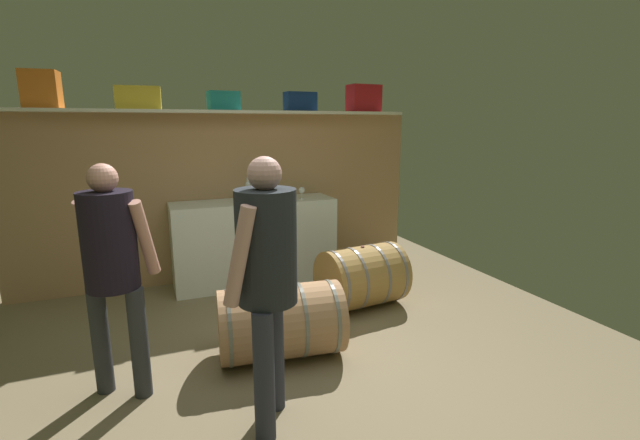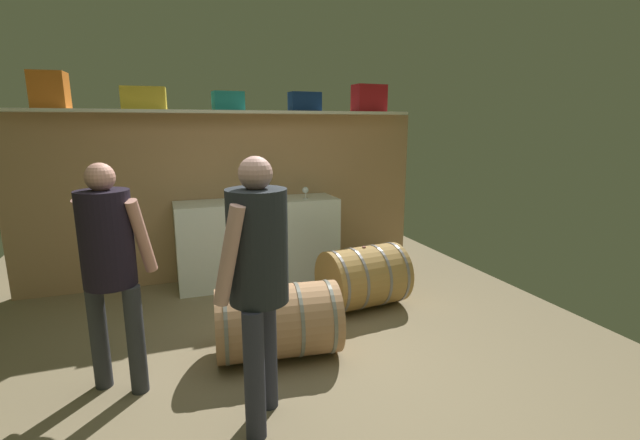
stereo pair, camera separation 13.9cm
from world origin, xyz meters
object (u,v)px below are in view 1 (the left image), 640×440
object	(u,v)px
toolcase_orange	(41,89)
toolcase_red	(364,98)
toolcase_teal	(224,101)
wine_bottle_clear	(248,192)
toolcase_yellow	(139,98)
toolcase_navy	(300,102)
wine_barrel_far	(362,276)
work_cabinet	(255,242)
winemaker_pouring	(112,258)
wine_bottle_green	(262,187)
visitor_tasting	(266,267)
wine_glass	(302,191)
tasting_cup	(281,283)
wine_barrel_near	(281,322)

from	to	relation	value
toolcase_orange	toolcase_red	distance (m)	3.40
toolcase_teal	wine_bottle_clear	world-z (taller)	toolcase_teal
toolcase_orange	toolcase_yellow	bearing A→B (deg)	3.31
toolcase_navy	wine_barrel_far	size ratio (longest dim) A/B	0.42
toolcase_teal	work_cabinet	size ratio (longest dim) A/B	0.18
toolcase_yellow	toolcase_navy	xyz separation A→B (m)	(1.74, 0.00, -0.01)
wine_bottle_clear	winemaker_pouring	world-z (taller)	winemaker_pouring
toolcase_orange	toolcase_yellow	size ratio (longest dim) A/B	0.81
wine_bottle_green	winemaker_pouring	bearing A→B (deg)	-129.37
toolcase_orange	wine_barrel_far	bearing A→B (deg)	-20.98
work_cabinet	visitor_tasting	distance (m)	2.56
toolcase_orange	work_cabinet	size ratio (longest dim) A/B	0.19
work_cabinet	toolcase_red	bearing A→B (deg)	6.93
wine_bottle_clear	wine_glass	world-z (taller)	wine_bottle_clear
wine_glass	tasting_cup	world-z (taller)	wine_glass
wine_barrel_near	toolcase_red	bearing A→B (deg)	55.49
toolcase_orange	work_cabinet	bearing A→B (deg)	-1.85
toolcase_teal	work_cabinet	bearing A→B (deg)	-39.05
toolcase_navy	tasting_cup	world-z (taller)	toolcase_navy
work_cabinet	winemaker_pouring	distance (m)	2.29
wine_bottle_green	work_cabinet	bearing A→B (deg)	177.74
toolcase_yellow	wine_barrel_far	world-z (taller)	toolcase_yellow
toolcase_orange	wine_bottle_clear	bearing A→B (deg)	-7.66
toolcase_orange	toolcase_teal	world-z (taller)	toolcase_orange
toolcase_yellow	visitor_tasting	size ratio (longest dim) A/B	0.26
toolcase_red	toolcase_navy	bearing A→B (deg)	176.74
toolcase_yellow	wine_barrel_near	bearing A→B (deg)	-61.16
wine_bottle_green	wine_glass	distance (m)	0.45
toolcase_orange	toolcase_navy	world-z (taller)	toolcase_orange
toolcase_yellow	wine_bottle_green	size ratio (longest dim) A/B	1.27
wine_bottle_clear	winemaker_pouring	bearing A→B (deg)	-128.12
tasting_cup	visitor_tasting	distance (m)	0.88
winemaker_pouring	visitor_tasting	world-z (taller)	visitor_tasting
toolcase_yellow	toolcase_orange	bearing A→B (deg)	-176.18
wine_bottle_green	toolcase_navy	bearing A→B (deg)	19.04
wine_bottle_green	wine_glass	xyz separation A→B (m)	(0.44, -0.07, -0.06)
wine_bottle_green	visitor_tasting	xyz separation A→B (m)	(-0.62, -2.45, -0.11)
toolcase_navy	toolcase_red	bearing A→B (deg)	-2.43
wine_barrel_near	wine_barrel_far	xyz separation A→B (m)	(1.05, 0.65, 0.02)
wine_glass	wine_barrel_near	size ratio (longest dim) A/B	0.13
toolcase_red	wine_glass	size ratio (longest dim) A/B	2.87
work_cabinet	wine_bottle_clear	distance (m)	0.64
toolcase_navy	work_cabinet	world-z (taller)	toolcase_navy
toolcase_navy	wine_barrel_near	distance (m)	2.73
toolcase_teal	wine_glass	bearing A→B (deg)	-21.53
toolcase_orange	toolcase_red	size ratio (longest dim) A/B	0.90
toolcase_teal	visitor_tasting	xyz separation A→B (m)	(-0.26, -2.63, -1.04)
wine_barrel_near	visitor_tasting	bearing A→B (deg)	-105.15
toolcase_yellow	toolcase_red	bearing A→B (deg)	3.82
toolcase_yellow	wine_glass	bearing A→B (deg)	-4.74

